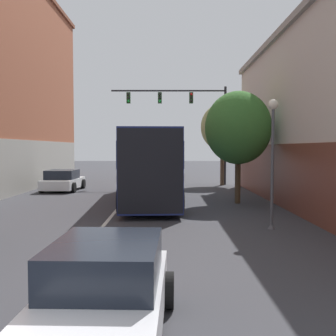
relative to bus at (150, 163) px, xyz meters
name	(u,v)px	position (x,y,z in m)	size (l,w,h in m)	color
lane_center_line	(119,207)	(-1.35, -2.09, -1.96)	(0.14, 42.41, 0.01)	silver
bus	(150,163)	(0.00, 0.00, 0.00)	(3.18, 11.30, 3.50)	navy
hatchback_foreground	(104,295)	(0.01, -14.47, -1.32)	(2.00, 3.92, 1.37)	silver
parked_car_left_near	(63,181)	(-5.79, 5.03, -1.33)	(2.24, 4.03, 1.32)	silver
traffic_signal_gantry	(188,112)	(2.41, 9.10, 3.39)	(8.45, 0.36, 7.20)	black
street_lamp	(273,151)	(4.37, -6.84, 0.65)	(0.34, 0.34, 4.31)	#47474C
street_tree_near	(238,128)	(4.31, -0.72, 1.72)	(3.23, 2.90, 5.47)	#4C3823
street_tree_far	(222,127)	(4.84, 8.64, 2.25)	(3.12, 2.81, 5.95)	brown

